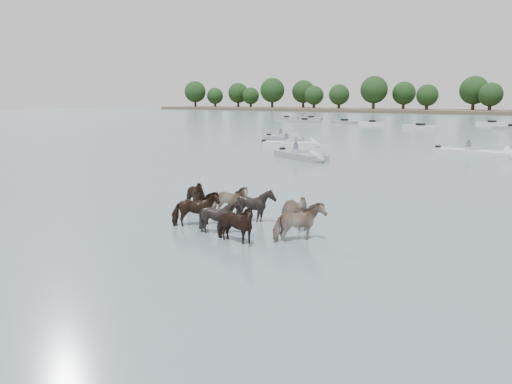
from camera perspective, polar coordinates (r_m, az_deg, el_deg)
The scene contains 8 objects.
ground at distance 17.49m, azimuth -9.32°, elevation -4.28°, with size 400.00×400.00×0.00m, color slate.
shoreline at distance 181.37m, azimuth 10.41°, elevation 9.22°, with size 160.00×30.00×1.00m, color #4C4233.
pony_herd at distance 17.53m, azimuth -1.94°, elevation -2.24°, with size 7.32×4.01×1.43m.
motorboat_a at distance 46.79m, azimuth 4.82°, elevation 5.42°, with size 5.58×3.66×1.92m.
motorboat_b at distance 36.93m, azimuth 5.74°, elevation 4.01°, with size 5.73×3.75×1.92m.
motorboat_c at distance 42.49m, azimuth 24.58°, elevation 3.96°, with size 6.53×2.57×1.92m.
motorboat_f at distance 53.45m, azimuth 3.77°, elevation 6.08°, with size 4.92×2.06×1.92m.
treeline at distance 180.03m, azimuth 9.78°, elevation 11.19°, with size 145.78×17.99×12.21m.
Camera 1 is at (12.35, -11.55, 4.46)m, focal length 35.00 mm.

